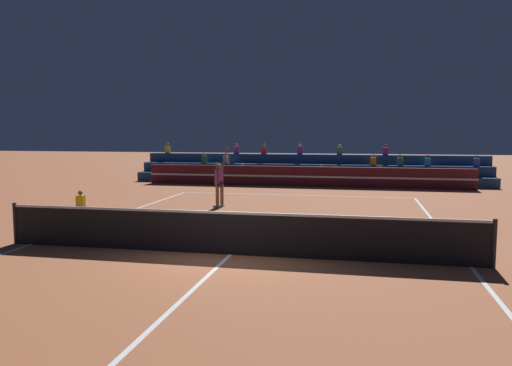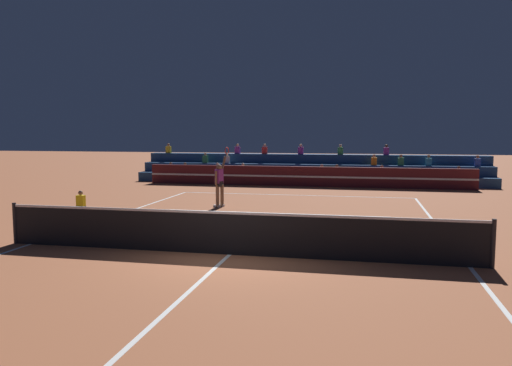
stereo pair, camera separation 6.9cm
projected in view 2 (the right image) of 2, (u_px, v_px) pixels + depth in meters
ground_plane at (230, 255)px, 12.15m from camera, size 120.00×120.00×0.00m
court_lines at (230, 254)px, 12.15m from camera, size 11.10×23.90×0.01m
tennis_net at (230, 233)px, 12.10m from camera, size 12.00×0.10×1.10m
sponsor_banner_wall at (305, 176)px, 27.59m from camera, size 18.00×0.26×1.10m
bleacher_stand at (309, 171)px, 30.05m from camera, size 20.64×2.85×2.28m
ball_kid_courtside at (81, 204)px, 18.36m from camera, size 0.30×0.36×0.84m
tennis_player at (220, 182)px, 19.89m from camera, size 0.44×1.10×2.44m
tennis_ball at (159, 229)px, 15.26m from camera, size 0.07×0.07×0.07m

